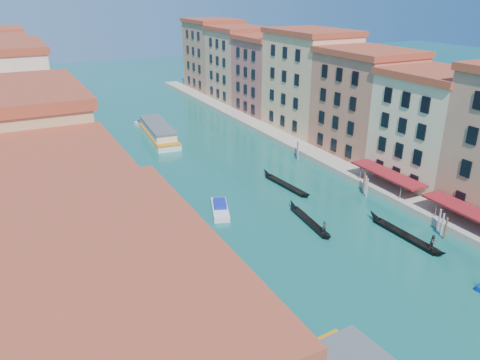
# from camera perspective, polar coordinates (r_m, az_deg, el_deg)

# --- Properties ---
(left_bank_palazzos) EXTENTS (12.80, 128.40, 21.00)m
(left_bank_palazzos) POSITION_cam_1_polar(r_m,az_deg,el_deg) (75.22, -26.00, 5.70)
(left_bank_palazzos) COLOR beige
(left_bank_palazzos) RESTS_ON ground
(right_bank_palazzos) EXTENTS (12.80, 128.40, 21.00)m
(right_bank_palazzos) POSITION_cam_1_polar(r_m,az_deg,el_deg) (94.28, 10.50, 10.56)
(right_bank_palazzos) COLOR #96352F
(right_bank_palazzos) RESTS_ON ground
(quay) EXTENTS (4.00, 140.00, 1.00)m
(quay) POSITION_cam_1_polar(r_m,az_deg,el_deg) (92.08, 6.11, 4.57)
(quay) COLOR #AB9C8A
(quay) RESTS_ON ground
(mooring_poles_right) EXTENTS (1.44, 54.24, 3.20)m
(mooring_poles_right) POSITION_cam_1_polar(r_m,az_deg,el_deg) (64.59, 21.57, -4.11)
(mooring_poles_right) COLOR #57311D
(mooring_poles_right) RESTS_ON ground
(vaporetto_far) EXTENTS (6.26, 20.22, 2.96)m
(vaporetto_far) POSITION_cam_1_polar(r_m,az_deg,el_deg) (97.36, -9.98, 5.85)
(vaporetto_far) COLOR silver
(vaporetto_far) RESTS_ON ground
(gondola_fore) EXTENTS (2.10, 11.48, 2.29)m
(gondola_fore) POSITION_cam_1_polar(r_m,az_deg,el_deg) (61.62, 8.45, -4.91)
(gondola_fore) COLOR black
(gondola_fore) RESTS_ON ground
(gondola_right) EXTENTS (1.49, 12.65, 2.52)m
(gondola_right) POSITION_cam_1_polar(r_m,az_deg,el_deg) (60.94, 19.66, -6.30)
(gondola_right) COLOR black
(gondola_right) RESTS_ON ground
(gondola_far) EXTENTS (2.03, 12.28, 1.74)m
(gondola_far) POSITION_cam_1_polar(r_m,az_deg,el_deg) (72.54, 5.48, -0.49)
(gondola_far) COLOR black
(gondola_far) RESTS_ON ground
(motorboat_mid) EXTENTS (4.22, 6.94, 1.37)m
(motorboat_mid) POSITION_cam_1_polar(r_m,az_deg,el_deg) (64.02, -2.45, -3.44)
(motorboat_mid) COLOR silver
(motorboat_mid) RESTS_ON ground
(motorboat_far) EXTENTS (2.99, 7.29, 1.47)m
(motorboat_far) POSITION_cam_1_polar(r_m,az_deg,el_deg) (105.36, -11.53, 6.56)
(motorboat_far) COLOR white
(motorboat_far) RESTS_ON ground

